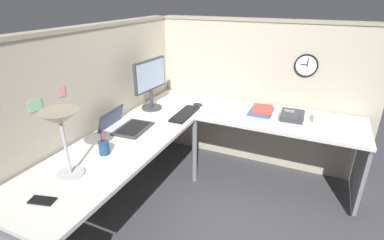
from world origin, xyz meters
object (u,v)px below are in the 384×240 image
(book_stack, at_px, (262,110))
(computer_mouse, at_px, (198,105))
(laptop, at_px, (124,125))
(desk_lamp_dome, at_px, (61,124))
(tissue_box, at_px, (321,118))
(office_phone, at_px, (293,116))
(keyboard, at_px, (185,114))
(pen_cup, at_px, (104,147))
(wall_clock, at_px, (306,65))
(monitor, at_px, (150,81))
(cell_phone, at_px, (42,200))

(book_stack, bearing_deg, computer_mouse, 98.59)
(laptop, height_order, desk_lamp_dome, desk_lamp_dome)
(computer_mouse, distance_m, tissue_box, 1.18)
(laptop, distance_m, office_phone, 1.54)
(keyboard, height_order, pen_cup, pen_cup)
(pen_cup, xyz_separation_m, wall_clock, (1.57, -1.20, 0.38))
(tissue_box, bearing_deg, pen_cup, 131.76)
(monitor, xyz_separation_m, pen_cup, (-0.92, -0.16, -0.24))
(computer_mouse, height_order, office_phone, office_phone)
(pen_cup, relative_size, cell_phone, 1.25)
(desk_lamp_dome, bearing_deg, keyboard, -11.02)
(monitor, height_order, pen_cup, monitor)
(laptop, relative_size, wall_clock, 1.83)
(book_stack, bearing_deg, monitor, 108.81)
(keyboard, distance_m, wall_clock, 1.26)
(desk_lamp_dome, distance_m, tissue_box, 2.14)
(monitor, distance_m, laptop, 0.57)
(wall_clock, bearing_deg, cell_phone, 151.27)
(cell_phone, height_order, book_stack, book_stack)
(desk_lamp_dome, distance_m, office_phone, 1.96)
(desk_lamp_dome, distance_m, book_stack, 1.85)
(monitor, xyz_separation_m, tissue_box, (0.33, -1.57, -0.25))
(laptop, bearing_deg, keyboard, -36.82)
(tissue_box, relative_size, wall_clock, 0.55)
(laptop, distance_m, wall_clock, 1.82)
(office_phone, relative_size, book_stack, 0.71)
(laptop, xyz_separation_m, keyboard, (0.48, -0.36, -0.01))
(keyboard, height_order, book_stack, book_stack)
(desk_lamp_dome, bearing_deg, pen_cup, -4.29)
(keyboard, xyz_separation_m, cell_phone, (-1.48, 0.19, -0.01))
(laptop, xyz_separation_m, book_stack, (0.85, -1.02, -0.00))
(keyboard, bearing_deg, desk_lamp_dome, 167.39)
(computer_mouse, bearing_deg, monitor, 122.93)
(computer_mouse, bearing_deg, office_phone, -88.17)
(monitor, height_order, computer_mouse, monitor)
(keyboard, distance_m, office_phone, 1.01)
(book_stack, bearing_deg, laptop, 129.80)
(computer_mouse, relative_size, desk_lamp_dome, 0.23)
(monitor, distance_m, tissue_box, 1.63)
(computer_mouse, height_order, tissue_box, tissue_box)
(tissue_box, bearing_deg, monitor, 102.01)
(computer_mouse, xyz_separation_m, cell_phone, (-1.75, 0.20, -0.01))
(laptop, distance_m, cell_phone, 1.01)
(computer_mouse, distance_m, office_phone, 0.94)
(wall_clock, bearing_deg, computer_mouse, 111.96)
(book_stack, height_order, tissue_box, tissue_box)
(monitor, distance_m, computer_mouse, 0.55)
(monitor, height_order, wall_clock, wall_clock)
(desk_lamp_dome, relative_size, book_stack, 1.50)
(office_phone, bearing_deg, monitor, 102.08)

